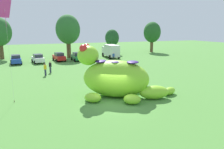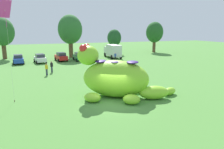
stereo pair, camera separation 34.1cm
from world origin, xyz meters
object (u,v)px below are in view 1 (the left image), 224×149
at_px(car_white, 38,59).
at_px(car_red, 59,57).
at_px(giant_inflatable_creature, 116,78).
at_px(car_blue, 16,59).
at_px(spectator_mid_field, 45,70).
at_px(spectator_by_cars, 50,67).
at_px(box_truck, 111,51).
at_px(spectator_near_inflatable, 113,57).
at_px(tethered_flying_kite, 5,10).
at_px(car_green, 77,57).

height_order(car_white, car_red, same).
bearing_deg(giant_inflatable_creature, car_blue, 112.41).
bearing_deg(car_blue, giant_inflatable_creature, -67.59).
relative_size(car_white, spectator_mid_field, 2.52).
height_order(giant_inflatable_creature, car_white, giant_inflatable_creature).
relative_size(car_white, spectator_by_cars, 2.52).
bearing_deg(box_truck, car_blue, -174.80).
bearing_deg(giant_inflatable_creature, car_white, 104.44).
xyz_separation_m(car_red, box_truck, (11.63, 0.96, 0.74)).
distance_m(spectator_near_inflatable, spectator_mid_field, 16.92).
relative_size(giant_inflatable_creature, tethered_flying_kite, 1.11).
bearing_deg(box_truck, car_red, -175.28).
xyz_separation_m(car_white, spectator_near_inflatable, (14.59, -2.66, -0.01)).
xyz_separation_m(car_green, box_truck, (8.09, 1.88, 0.74)).
relative_size(car_red, spectator_by_cars, 2.52).
bearing_deg(car_red, car_green, -14.63).
relative_size(car_blue, car_red, 0.98).
xyz_separation_m(spectator_near_inflatable, tethered_flying_kite, (-17.49, -19.95, 7.11)).
relative_size(spectator_near_inflatable, spectator_by_cars, 1.00).
distance_m(car_blue, car_red, 8.05).
xyz_separation_m(car_blue, box_truck, (19.63, 1.79, 0.74)).
bearing_deg(car_red, box_truck, 4.72).
xyz_separation_m(car_white, tethered_flying_kite, (-2.90, -22.61, 7.10)).
height_order(giant_inflatable_creature, spectator_near_inflatable, giant_inflatable_creature).
relative_size(spectator_mid_field, tethered_flying_kite, 0.19).
height_order(car_white, spectator_mid_field, car_white).
relative_size(car_white, car_green, 1.03).
distance_m(spectator_mid_field, spectator_by_cars, 1.97).
bearing_deg(giant_inflatable_creature, tethered_flying_kite, 169.07).
relative_size(box_truck, spectator_by_cars, 3.74).
height_order(giant_inflatable_creature, car_blue, giant_inflatable_creature).
bearing_deg(box_truck, giant_inflatable_creature, -109.72).
height_order(spectator_near_inflatable, tethered_flying_kite, tethered_flying_kite).
distance_m(car_green, spectator_by_cars, 12.20).
bearing_deg(spectator_mid_field, box_truck, 42.90).
height_order(giant_inflatable_creature, box_truck, giant_inflatable_creature).
bearing_deg(tethered_flying_kite, car_green, 65.13).
xyz_separation_m(car_green, tethered_flying_kite, (-10.56, -22.77, 7.10)).
bearing_deg(spectator_mid_field, tethered_flying_kite, -108.11).
xyz_separation_m(car_white, spectator_mid_field, (0.54, -12.09, -0.01)).
height_order(box_truck, tethered_flying_kite, tethered_flying_kite).
height_order(box_truck, spectator_by_cars, box_truck).
relative_size(box_truck, tethered_flying_kite, 0.73).
distance_m(giant_inflatable_creature, box_truck, 28.07).
bearing_deg(spectator_near_inflatable, spectator_by_cars, -149.96).
bearing_deg(tethered_flying_kite, giant_inflatable_creature, -10.93).
bearing_deg(spectator_mid_field, car_blue, 109.73).
height_order(box_truck, spectator_near_inflatable, box_truck).
xyz_separation_m(spectator_by_cars, tethered_flying_kite, (-4.28, -12.31, 7.11)).
bearing_deg(spectator_by_cars, car_red, 76.45).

